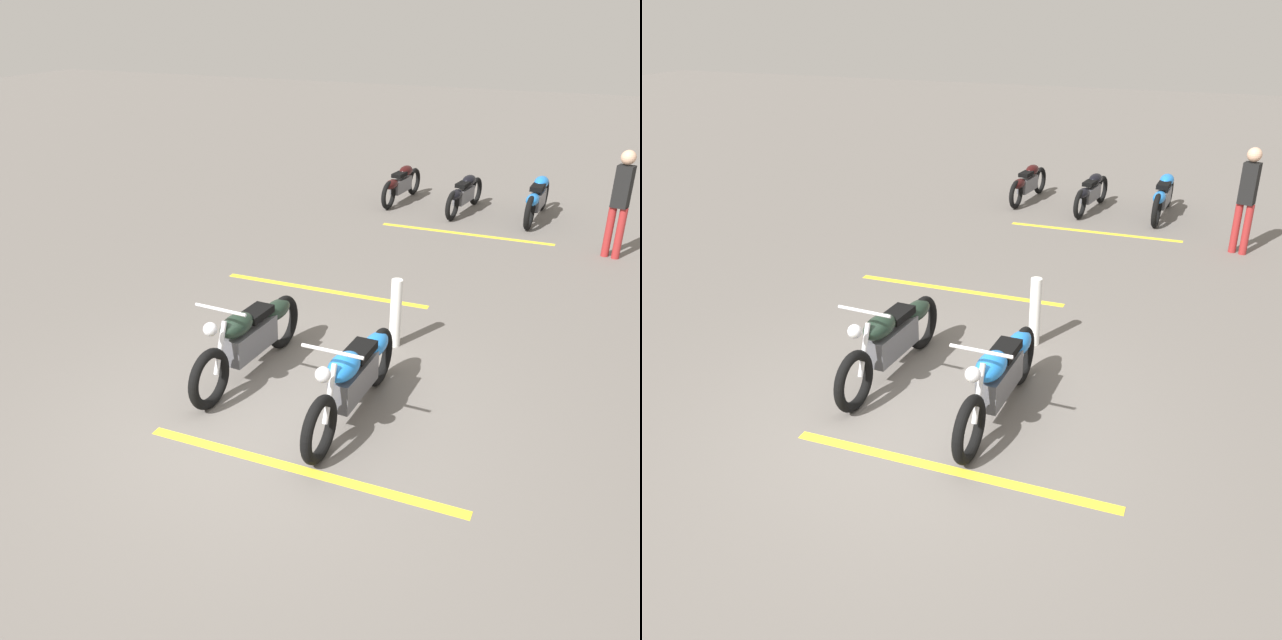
{
  "view_description": "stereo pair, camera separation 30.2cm",
  "coord_description": "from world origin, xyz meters",
  "views": [
    {
      "loc": [
        -5.19,
        -2.83,
        3.94
      ],
      "look_at": [
        1.18,
        0.0,
        0.65
      ],
      "focal_mm": 38.11,
      "sensor_mm": 36.0,
      "label": 1
    },
    {
      "loc": [
        -5.31,
        -2.55,
        3.94
      ],
      "look_at": [
        1.18,
        0.0,
        0.65
      ],
      "focal_mm": 38.11,
      "sensor_mm": 36.0,
      "label": 2
    }
  ],
  "objects": [
    {
      "name": "parking_stripe_near",
      "position": [
        -0.62,
        -0.58,
        0.0
      ],
      "size": [
        0.16,
        3.2,
        0.01
      ],
      "primitive_type": "cube",
      "rotation": [
        0.0,
        0.0,
        1.58
      ],
      "color": "yellow",
      "rests_on": "ground"
    },
    {
      "name": "motorcycle_row_center",
      "position": [
        8.59,
        1.4,
        0.4
      ],
      "size": [
        1.95,
        0.34,
        0.73
      ],
      "rotation": [
        0.0,
        0.0,
        -0.1
      ],
      "color": "black",
      "rests_on": "ground"
    },
    {
      "name": "bollard_post",
      "position": [
        2.14,
        -0.6,
        0.44
      ],
      "size": [
        0.14,
        0.14,
        0.89
      ],
      "primitive_type": "cylinder",
      "color": "white",
      "rests_on": "ground"
    },
    {
      "name": "motorcycle_dark_foreground",
      "position": [
        0.83,
        0.71,
        0.46
      ],
      "size": [
        2.23,
        0.62,
        1.04
      ],
      "rotation": [
        0.0,
        0.0,
        3.09
      ],
      "color": "black",
      "rests_on": "ground"
    },
    {
      "name": "motorcycle_row_far_left",
      "position": [
        8.39,
        -1.44,
        0.44
      ],
      "size": [
        2.16,
        0.31,
        0.81
      ],
      "rotation": [
        0.0,
        0.0,
        -0.04
      ],
      "color": "black",
      "rests_on": "ground"
    },
    {
      "name": "parking_stripe_mid",
      "position": [
        3.41,
        0.92,
        0.0
      ],
      "size": [
        0.16,
        3.2,
        0.01
      ],
      "primitive_type": "cube",
      "rotation": [
        0.0,
        0.0,
        1.58
      ],
      "color": "yellow",
      "rests_on": "ground"
    },
    {
      "name": "ground_plane",
      "position": [
        0.0,
        0.0,
        0.0
      ],
      "size": [
        60.0,
        60.0,
        0.0
      ],
      "primitive_type": "plane",
      "color": "#66605B"
    },
    {
      "name": "bystander_near_row",
      "position": [
        6.71,
        -2.91,
        1.0
      ],
      "size": [
        0.26,
        0.3,
        1.8
      ],
      "rotation": [
        0.0,
        0.0,
        6.0
      ],
      "color": "maroon",
      "rests_on": "ground"
    },
    {
      "name": "motorcycle_bright_foreground",
      "position": [
        0.44,
        -0.71,
        0.46
      ],
      "size": [
        2.23,
        0.62,
        1.04
      ],
      "rotation": [
        0.0,
        0.0,
        3.12
      ],
      "color": "black",
      "rests_on": "ground"
    },
    {
      "name": "motorcycle_row_left",
      "position": [
        8.33,
        -0.01,
        0.39
      ],
      "size": [
        1.91,
        0.38,
        0.72
      ],
      "rotation": [
        0.0,
        0.0,
        -0.13
      ],
      "color": "black",
      "rests_on": "ground"
    },
    {
      "name": "parking_stripe_far",
      "position": [
        6.96,
        -0.4,
        0.0
      ],
      "size": [
        0.16,
        3.2,
        0.01
      ],
      "primitive_type": "cube",
      "rotation": [
        0.0,
        0.0,
        1.58
      ],
      "color": "yellow",
      "rests_on": "ground"
    }
  ]
}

